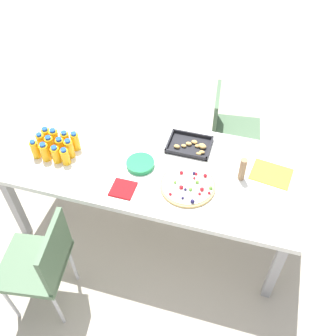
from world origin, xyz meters
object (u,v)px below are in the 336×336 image
chair_far_right (228,127)px  juice_bottle_4 (41,142)px  party_table (150,169)px  plate_stack (140,164)px  juice_bottle_8 (47,136)px  juice_bottle_6 (61,147)px  juice_bottle_0 (35,149)px  juice_bottle_5 (50,145)px  napkin_stack (123,189)px  juice_bottle_9 (55,138)px  juice_bottle_11 (75,141)px  juice_bottle_2 (56,155)px  juice_bottle_7 (69,149)px  juice_bottle_1 (45,152)px  chair_near_left (42,262)px  juice_bottle_10 (66,140)px  fruit_pizza (188,185)px  cardboard_tube (242,169)px  snack_tray (191,146)px  juice_bottle_3 (65,157)px  paper_folder (271,174)px

chair_far_right → juice_bottle_4: bearing=-61.1°
party_table → juice_bottle_4: bearing=-173.9°
plate_stack → juice_bottle_8: bearing=177.0°
juice_bottle_6 → juice_bottle_0: bearing=-153.5°
juice_bottle_5 → napkin_stack: (0.60, -0.19, -0.06)m
juice_bottle_9 → juice_bottle_4: bearing=-136.4°
juice_bottle_8 → juice_bottle_11: 0.22m
juice_bottle_6 → plate_stack: juice_bottle_6 is taller
juice_bottle_2 → juice_bottle_9: (-0.08, 0.14, 0.00)m
chair_far_right → juice_bottle_7: 1.34m
juice_bottle_1 → plate_stack: bearing=10.3°
juice_bottle_4 → juice_bottle_6: size_ratio=1.04×
juice_bottle_8 → plate_stack: 0.71m
juice_bottle_8 → juice_bottle_9: size_ratio=0.93×
juice_bottle_5 → juice_bottle_11: (0.15, 0.08, 0.00)m
chair_near_left → juice_bottle_10: (-0.16, 0.77, 0.29)m
fruit_pizza → juice_bottle_8: bearing=173.0°
party_table → juice_bottle_8: (-0.76, -0.01, 0.13)m
chair_far_right → juice_bottle_0: 1.55m
napkin_stack → cardboard_tube: bearing=23.0°
juice_bottle_0 → snack_tray: bearing=21.1°
juice_bottle_5 → fruit_pizza: size_ratio=0.39×
juice_bottle_2 → plate_stack: (0.56, 0.11, -0.05)m
juice_bottle_10 → snack_tray: (0.84, 0.24, -0.05)m
party_table → chair_near_left: bearing=-120.1°
juice_bottle_8 → cardboard_tube: 1.38m
juice_bottle_1 → juice_bottle_3: 0.15m
party_table → paper_folder: (0.81, 0.12, 0.07)m
juice_bottle_4 → plate_stack: bearing=2.9°
juice_bottle_3 → juice_bottle_6: juice_bottle_6 is taller
juice_bottle_0 → paper_folder: 1.60m
juice_bottle_8 → juice_bottle_9: juice_bottle_9 is taller
juice_bottle_7 → napkin_stack: size_ratio=1.00×
party_table → juice_bottle_11: size_ratio=13.91×
juice_bottle_1 → juice_bottle_8: size_ratio=1.07×
juice_bottle_2 → napkin_stack: juice_bottle_2 is taller
chair_near_left → paper_folder: bearing=-62.8°
juice_bottle_4 → snack_tray: 1.04m
juice_bottle_8 → juice_bottle_2: bearing=-45.6°
juice_bottle_10 → juice_bottle_5: bearing=-137.2°
juice_bottle_3 → juice_bottle_10: bearing=114.9°
juice_bottle_1 → chair_far_right: bearing=39.8°
juice_bottle_6 → paper_folder: 1.44m
juice_bottle_1 → juice_bottle_6: (0.08, 0.08, -0.00)m
party_table → juice_bottle_1: size_ratio=14.38×
juice_bottle_9 → plate_stack: (0.64, -0.03, -0.05)m
snack_tray → plate_stack: (-0.28, -0.27, 0.00)m
juice_bottle_3 → juice_bottle_9: bearing=136.6°
juice_bottle_7 → snack_tray: 0.84m
juice_bottle_7 → juice_bottle_1: bearing=-153.8°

